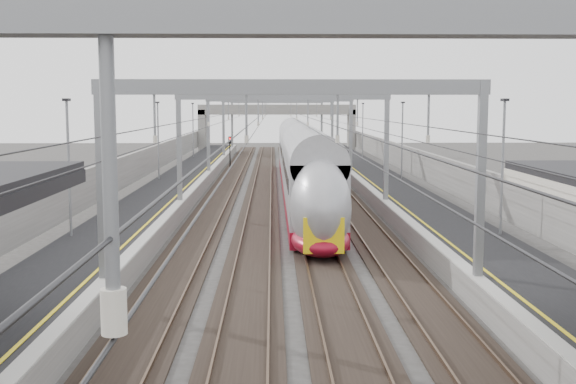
{
  "coord_description": "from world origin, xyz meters",
  "views": [
    {
      "loc": [
        -0.65,
        -1.77,
        6.74
      ],
      "look_at": [
        0.0,
        28.14,
        3.16
      ],
      "focal_mm": 45.0,
      "sensor_mm": 36.0,
      "label": 1
    }
  ],
  "objects": [
    {
      "name": "platform_left",
      "position": [
        -8.0,
        45.0,
        0.5
      ],
      "size": [
        4.0,
        120.0,
        1.0
      ],
      "primitive_type": "cube",
      "color": "black",
      "rests_on": "ground"
    },
    {
      "name": "platform_right",
      "position": [
        8.0,
        45.0,
        0.5
      ],
      "size": [
        4.0,
        120.0,
        1.0
      ],
      "primitive_type": "cube",
      "color": "black",
      "rests_on": "ground"
    },
    {
      "name": "tracks",
      "position": [
        0.0,
        45.0,
        0.05
      ],
      "size": [
        11.4,
        140.0,
        0.2
      ],
      "color": "black",
      "rests_on": "ground"
    },
    {
      "name": "overhead_line",
      "position": [
        0.0,
        51.62,
        6.14
      ],
      "size": [
        13.0,
        140.0,
        6.6
      ],
      "color": "gray",
      "rests_on": "platform_left"
    },
    {
      "name": "overbridge",
      "position": [
        0.0,
        100.0,
        5.31
      ],
      "size": [
        22.0,
        2.2,
        6.9
      ],
      "color": "slate",
      "rests_on": "ground"
    },
    {
      "name": "wall_left",
      "position": [
        -11.2,
        45.0,
        1.6
      ],
      "size": [
        0.3,
        120.0,
        3.2
      ],
      "primitive_type": "cube",
      "color": "slate",
      "rests_on": "ground"
    },
    {
      "name": "wall_right",
      "position": [
        11.2,
        45.0,
        1.6
      ],
      "size": [
        0.3,
        120.0,
        3.2
      ],
      "primitive_type": "cube",
      "color": "slate",
      "rests_on": "ground"
    },
    {
      "name": "train",
      "position": [
        1.5,
        51.35,
        2.13
      ],
      "size": [
        2.76,
        50.22,
        4.36
      ],
      "color": "maroon",
      "rests_on": "ground"
    },
    {
      "name": "signal_green",
      "position": [
        -5.2,
        75.45,
        2.42
      ],
      "size": [
        0.32,
        0.32,
        3.48
      ],
      "color": "black",
      "rests_on": "ground"
    },
    {
      "name": "signal_red_near",
      "position": [
        3.2,
        62.72,
        2.42
      ],
      "size": [
        0.32,
        0.32,
        3.48
      ],
      "color": "black",
      "rests_on": "ground"
    },
    {
      "name": "signal_red_far",
      "position": [
        5.4,
        76.52,
        2.42
      ],
      "size": [
        0.32,
        0.32,
        3.48
      ],
      "color": "black",
      "rests_on": "ground"
    }
  ]
}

